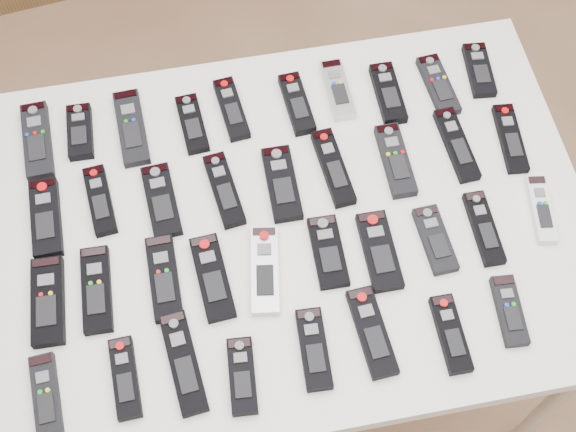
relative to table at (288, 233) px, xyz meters
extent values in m
plane|color=brown|center=(-0.07, -0.08, -0.72)|extent=(4.00, 4.00, 0.00)
cube|color=white|center=(0.00, 0.00, 0.04)|extent=(1.25, 0.88, 0.04)
cylinder|color=beige|center=(0.56, -0.38, -0.35)|extent=(0.04, 0.04, 0.74)
cylinder|color=beige|center=(-0.56, 0.38, -0.35)|extent=(0.04, 0.04, 0.74)
cylinder|color=beige|center=(0.56, 0.38, -0.35)|extent=(0.04, 0.04, 0.74)
cube|color=black|center=(-0.50, 0.29, 0.07)|extent=(0.06, 0.19, 0.02)
cube|color=black|center=(-0.41, 0.29, 0.07)|extent=(0.06, 0.14, 0.02)
cube|color=black|center=(-0.30, 0.28, 0.07)|extent=(0.07, 0.19, 0.02)
cube|color=black|center=(-0.16, 0.27, 0.07)|extent=(0.06, 0.15, 0.02)
cube|color=black|center=(-0.07, 0.29, 0.07)|extent=(0.06, 0.16, 0.02)
cube|color=black|center=(0.07, 0.28, 0.07)|extent=(0.06, 0.16, 0.02)
cube|color=#B7B7BC|center=(0.17, 0.30, 0.07)|extent=(0.05, 0.16, 0.02)
cube|color=black|center=(0.28, 0.27, 0.07)|extent=(0.05, 0.16, 0.02)
cube|color=black|center=(0.40, 0.27, 0.07)|extent=(0.06, 0.17, 0.02)
cube|color=black|center=(0.50, 0.30, 0.07)|extent=(0.07, 0.15, 0.02)
cube|color=black|center=(-0.49, 0.09, 0.07)|extent=(0.06, 0.18, 0.02)
cube|color=black|center=(-0.38, 0.11, 0.07)|extent=(0.06, 0.16, 0.02)
cube|color=black|center=(-0.25, 0.09, 0.07)|extent=(0.07, 0.17, 0.02)
cube|color=black|center=(-0.12, 0.09, 0.07)|extent=(0.07, 0.18, 0.02)
cube|color=black|center=(0.00, 0.08, 0.07)|extent=(0.06, 0.18, 0.02)
cube|color=black|center=(0.12, 0.10, 0.07)|extent=(0.06, 0.19, 0.02)
cube|color=black|center=(0.25, 0.09, 0.07)|extent=(0.05, 0.18, 0.02)
cube|color=black|center=(0.39, 0.11, 0.07)|extent=(0.05, 0.19, 0.02)
cube|color=black|center=(0.51, 0.10, 0.07)|extent=(0.06, 0.17, 0.02)
cube|color=black|center=(-0.49, -0.09, 0.07)|extent=(0.07, 0.18, 0.02)
cube|color=black|center=(-0.40, -0.09, 0.07)|extent=(0.06, 0.18, 0.02)
cube|color=black|center=(-0.27, -0.09, 0.07)|extent=(0.06, 0.18, 0.02)
cube|color=black|center=(-0.17, -0.10, 0.07)|extent=(0.07, 0.18, 0.02)
cube|color=#B7B7BC|center=(-0.07, -0.11, 0.07)|extent=(0.08, 0.19, 0.02)
cube|color=black|center=(0.07, -0.09, 0.07)|extent=(0.06, 0.16, 0.02)
cube|color=black|center=(0.17, -0.11, 0.07)|extent=(0.06, 0.17, 0.02)
cube|color=black|center=(0.28, -0.10, 0.07)|extent=(0.06, 0.15, 0.02)
cube|color=black|center=(0.39, -0.10, 0.07)|extent=(0.05, 0.17, 0.02)
cube|color=silver|center=(0.52, -0.08, 0.07)|extent=(0.06, 0.16, 0.02)
cube|color=black|center=(-0.50, -0.28, 0.07)|extent=(0.06, 0.17, 0.02)
cube|color=black|center=(-0.36, -0.28, 0.07)|extent=(0.05, 0.16, 0.02)
cube|color=black|center=(-0.25, -0.27, 0.07)|extent=(0.07, 0.20, 0.02)
cube|color=black|center=(-0.15, -0.31, 0.07)|extent=(0.06, 0.15, 0.02)
cube|color=black|center=(0.00, -0.29, 0.07)|extent=(0.06, 0.16, 0.02)
cube|color=black|center=(0.11, -0.27, 0.07)|extent=(0.06, 0.18, 0.02)
cube|color=black|center=(0.26, -0.30, 0.07)|extent=(0.05, 0.16, 0.02)
cube|color=black|center=(0.38, -0.28, 0.07)|extent=(0.06, 0.15, 0.02)
camera|label=1|loc=(-0.14, -0.76, 1.52)|focal=50.00mm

